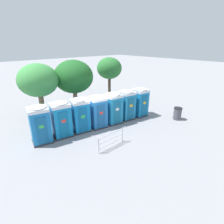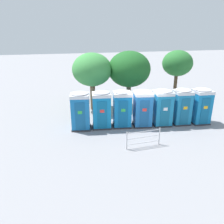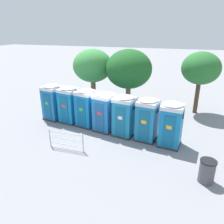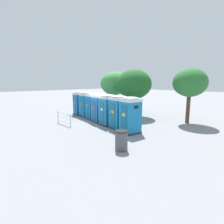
% 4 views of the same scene
% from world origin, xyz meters
% --- Properties ---
extents(ground_plane, '(120.00, 120.00, 0.00)m').
position_xyz_m(ground_plane, '(0.00, 0.00, 0.00)').
color(ground_plane, gray).
extents(portapotty_0, '(1.44, 1.41, 2.54)m').
position_xyz_m(portapotty_0, '(-4.20, 0.42, 1.28)').
color(portapotty_0, '#2D2D33').
rests_on(portapotty_0, ground).
extents(portapotty_1, '(1.42, 1.39, 2.54)m').
position_xyz_m(portapotty_1, '(-2.80, 0.28, 1.28)').
color(portapotty_1, '#2D2D33').
rests_on(portapotty_1, ground).
extents(portapotty_2, '(1.42, 1.41, 2.54)m').
position_xyz_m(portapotty_2, '(-1.41, 0.06, 1.28)').
color(portapotty_2, '#2D2D33').
rests_on(portapotty_2, ground).
extents(portapotty_3, '(1.41, 1.41, 2.54)m').
position_xyz_m(portapotty_3, '(-0.04, -0.24, 1.28)').
color(portapotty_3, '#2D2D33').
rests_on(portapotty_3, ground).
extents(portapotty_4, '(1.40, 1.39, 2.54)m').
position_xyz_m(portapotty_4, '(1.34, -0.48, 1.28)').
color(portapotty_4, '#2D2D33').
rests_on(portapotty_4, ground).
extents(portapotty_5, '(1.32, 1.35, 2.54)m').
position_xyz_m(portapotty_5, '(2.74, -0.63, 1.28)').
color(portapotty_5, '#2D2D33').
rests_on(portapotty_5, ground).
extents(portapotty_6, '(1.32, 1.34, 2.54)m').
position_xyz_m(portapotty_6, '(4.12, -0.91, 1.28)').
color(portapotty_6, '#2D2D33').
rests_on(portapotty_6, ground).
extents(street_tree_0, '(3.52, 3.52, 4.77)m').
position_xyz_m(street_tree_0, '(0.46, 3.89, 3.27)').
color(street_tree_0, brown).
rests_on(street_tree_0, ground).
extents(street_tree_1, '(2.79, 2.79, 4.66)m').
position_xyz_m(street_tree_1, '(5.61, 4.93, 3.44)').
color(street_tree_1, '#4C3826').
rests_on(street_tree_1, ground).
extents(street_tree_2, '(3.18, 3.18, 4.68)m').
position_xyz_m(street_tree_2, '(-2.62, 4.15, 3.31)').
color(street_tree_2, brown).
rests_on(street_tree_2, ground).
extents(trash_can, '(0.69, 0.69, 1.05)m').
position_xyz_m(trash_can, '(5.87, -3.65, 0.53)').
color(trash_can, '#4C4C54').
rests_on(trash_can, ground).
extents(event_barrier, '(2.06, 0.10, 1.05)m').
position_xyz_m(event_barrier, '(-1.20, -3.12, 0.57)').
color(event_barrier, '#B7B7BC').
rests_on(event_barrier, ground).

